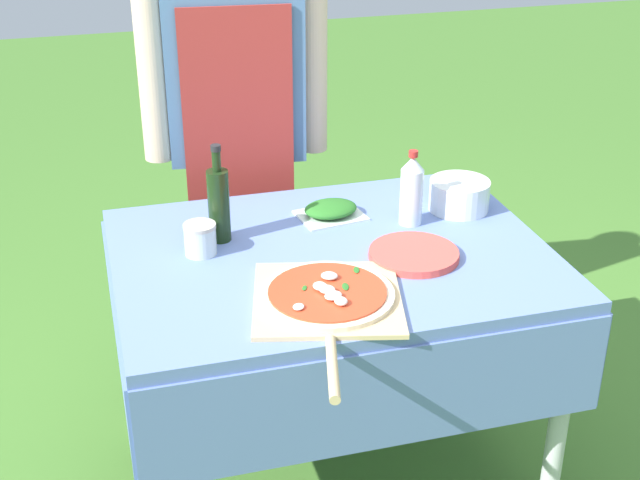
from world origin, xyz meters
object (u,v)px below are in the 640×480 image
object	(u,v)px
prep_table	(332,285)
mixing_tub	(459,195)
sauce_jar	(200,241)
pizza_on_peel	(328,298)
water_bottle	(412,190)
person_cook	(236,113)
oil_bottle	(219,203)
plate_stack	(414,254)
herb_container	(331,210)

from	to	relation	value
prep_table	mixing_tub	world-z (taller)	mixing_tub
sauce_jar	pizza_on_peel	bearing A→B (deg)	-53.41
water_bottle	sauce_jar	size ratio (longest dim) A/B	2.52
person_cook	water_bottle	size ratio (longest dim) A/B	7.22
pizza_on_peel	sauce_jar	bearing A→B (deg)	140.29
pizza_on_peel	mixing_tub	size ratio (longest dim) A/B	3.45
prep_table	mixing_tub	distance (m)	0.49
oil_bottle	mixing_tub	world-z (taller)	oil_bottle
sauce_jar	water_bottle	bearing A→B (deg)	2.81
mixing_tub	prep_table	bearing A→B (deg)	-159.34
prep_table	pizza_on_peel	world-z (taller)	pizza_on_peel
oil_bottle	plate_stack	bearing A→B (deg)	-27.06
prep_table	plate_stack	world-z (taller)	plate_stack
oil_bottle	water_bottle	world-z (taller)	oil_bottle
pizza_on_peel	sauce_jar	xyz separation A→B (m)	(-0.26, 0.35, 0.02)
herb_container	plate_stack	size ratio (longest dim) A/B	0.85
water_bottle	herb_container	world-z (taller)	water_bottle
water_bottle	herb_container	size ratio (longest dim) A/B	1.08
water_bottle	prep_table	bearing A→B (deg)	-156.84
plate_stack	sauce_jar	distance (m)	0.57
mixing_tub	pizza_on_peel	bearing A→B (deg)	-141.08
water_bottle	pizza_on_peel	bearing A→B (deg)	-133.46
plate_stack	oil_bottle	bearing A→B (deg)	152.94
plate_stack	sauce_jar	bearing A→B (deg)	162.12
pizza_on_peel	oil_bottle	world-z (taller)	oil_bottle
person_cook	oil_bottle	world-z (taller)	person_cook
pizza_on_peel	plate_stack	bearing A→B (deg)	44.15
oil_bottle	water_bottle	distance (m)	0.55
water_bottle	sauce_jar	xyz separation A→B (m)	(-0.61, -0.03, -0.07)
pizza_on_peel	herb_container	distance (m)	0.50
pizza_on_peel	herb_container	size ratio (longest dim) A/B	2.99
mixing_tub	plate_stack	size ratio (longest dim) A/B	0.73
herb_container	person_cook	bearing A→B (deg)	112.12
prep_table	mixing_tub	bearing A→B (deg)	20.66
plate_stack	person_cook	bearing A→B (deg)	113.17
prep_table	herb_container	size ratio (longest dim) A/B	5.74
pizza_on_peel	water_bottle	xyz separation A→B (m)	(0.36, 0.38, 0.09)
person_cook	water_bottle	bearing A→B (deg)	130.71
herb_container	sauce_jar	distance (m)	0.42
person_cook	plate_stack	world-z (taller)	person_cook
mixing_tub	herb_container	bearing A→B (deg)	172.32
prep_table	pizza_on_peel	bearing A→B (deg)	-108.50
water_bottle	herb_container	xyz separation A→B (m)	(-0.21, 0.10, -0.08)
prep_table	mixing_tub	size ratio (longest dim) A/B	6.63
mixing_tub	plate_stack	distance (m)	0.35
person_cook	plate_stack	distance (m)	0.86
plate_stack	sauce_jar	world-z (taller)	sauce_jar
pizza_on_peel	sauce_jar	world-z (taller)	sauce_jar
mixing_tub	water_bottle	bearing A→B (deg)	-163.40
pizza_on_peel	plate_stack	world-z (taller)	pizza_on_peel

